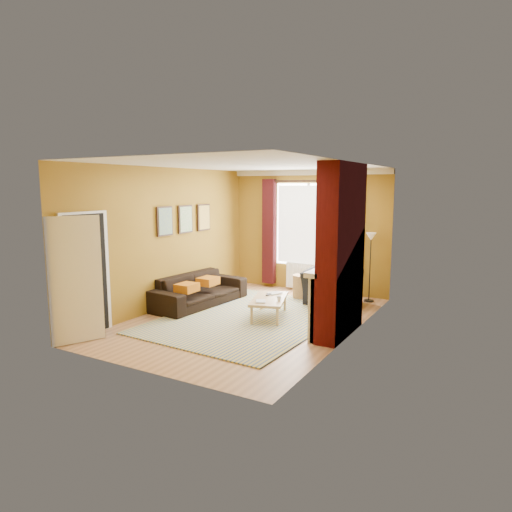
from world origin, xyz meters
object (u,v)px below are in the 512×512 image
sofa (199,290)px  coffee_table (269,300)px  wicker_stool (302,287)px  floor_lamp (371,247)px  armchair (332,288)px

sofa → coffee_table: size_ratio=1.72×
sofa → wicker_stool: 2.25m
coffee_table → floor_lamp: bearing=40.4°
coffee_table → floor_lamp: size_ratio=0.87×
armchair → coffee_table: bearing=62.7°
sofa → wicker_stool: sofa is taller
wicker_stool → floor_lamp: (1.36, 0.43, 0.90)m
armchair → coffee_table: 1.66m
floor_lamp → wicker_stool: bearing=-162.3°
sofa → armchair: bearing=-54.7°
coffee_table → wicker_stool: size_ratio=2.47×
wicker_stool → floor_lamp: bearing=17.7°
wicker_stool → coffee_table: bearing=-87.3°
armchair → wicker_stool: 0.79m
sofa → coffee_table: (1.69, -0.13, 0.02)m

